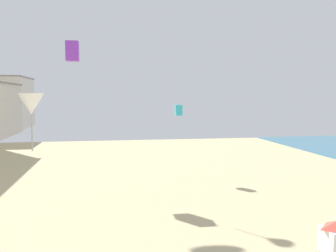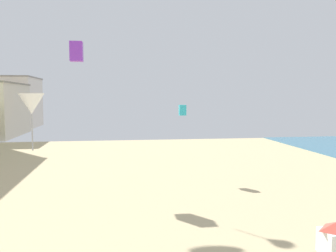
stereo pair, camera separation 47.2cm
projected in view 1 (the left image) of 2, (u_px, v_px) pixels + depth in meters
The scene contains 3 objects.
kite_cyan_box at pixel (179, 110), 33.36m from camera, with size 0.62×0.62×0.97m.
kite_white_delta at pixel (31, 104), 17.02m from camera, with size 1.21×1.21×2.74m.
kite_purple_box_3 at pixel (72, 51), 29.94m from camera, with size 1.04×1.04×1.63m.
Camera 1 is at (-0.86, -1.79, 7.43)m, focal length 38.70 mm.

